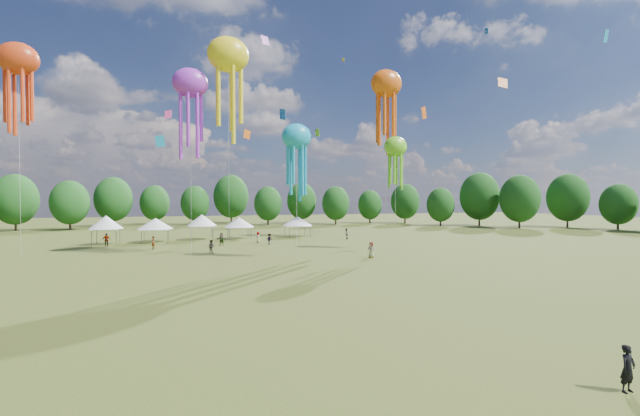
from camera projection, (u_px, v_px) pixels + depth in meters
name	position (u px, v px, depth m)	size (l,w,h in m)	color
ground	(354.00, 384.00, 14.30)	(300.00, 300.00, 0.00)	#384416
observer_main	(628.00, 369.00, 13.66)	(0.59, 0.39, 1.63)	black
spectator_near	(211.00, 247.00, 48.63)	(0.79, 0.62, 1.63)	gray
spectators_far	(252.00, 239.00, 56.85)	(36.85, 21.96, 1.87)	gray
festival_tents	(205.00, 222.00, 64.24)	(34.74, 8.64, 4.28)	#47474C
show_kites	(273.00, 99.00, 52.94)	(54.80, 19.98, 28.27)	purple
small_kites	(230.00, 32.00, 54.62)	(72.70, 66.80, 41.89)	purple
treeline	(201.00, 200.00, 72.43)	(201.57, 95.24, 13.43)	#38281C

